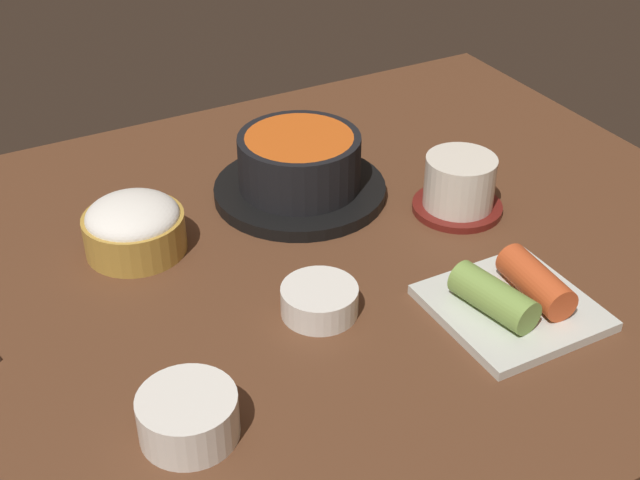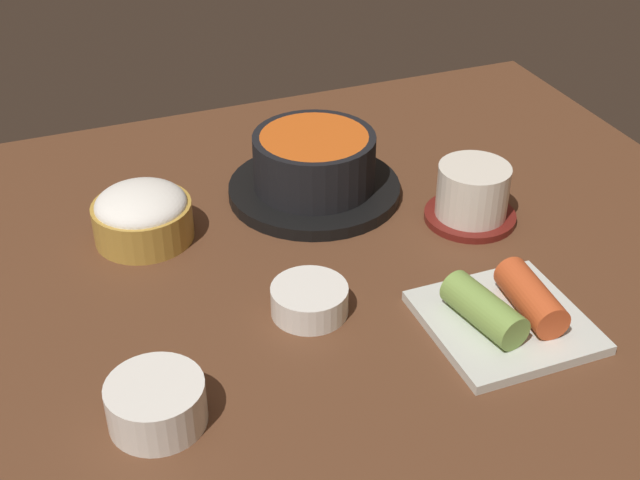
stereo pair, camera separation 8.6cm
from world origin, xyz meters
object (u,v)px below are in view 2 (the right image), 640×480
(rice_bowl, at_px, (142,214))
(side_bowl_near, at_px, (156,402))
(banchan_cup_center, at_px, (309,299))
(stone_pot, at_px, (314,168))
(kimchi_plate, at_px, (506,313))
(tea_cup_with_saucer, at_px, (471,193))

(rice_bowl, xyz_separation_m, side_bowl_near, (-0.05, -0.27, -0.01))
(banchan_cup_center, height_order, side_bowl_near, side_bowl_near)
(stone_pot, relative_size, kimchi_plate, 1.40)
(rice_bowl, xyz_separation_m, tea_cup_with_saucer, (0.34, -0.09, 0.00))
(side_bowl_near, bearing_deg, banchan_cup_center, 28.08)
(rice_bowl, distance_m, tea_cup_with_saucer, 0.36)
(stone_pot, relative_size, rice_bowl, 1.88)
(kimchi_plate, bearing_deg, banchan_cup_center, 151.95)
(banchan_cup_center, relative_size, kimchi_plate, 0.52)
(stone_pot, bearing_deg, banchan_cup_center, -112.27)
(stone_pot, xyz_separation_m, rice_bowl, (-0.20, -0.02, -0.01))
(banchan_cup_center, distance_m, kimchi_plate, 0.18)
(tea_cup_with_saucer, xyz_separation_m, side_bowl_near, (-0.39, -0.18, -0.01))
(tea_cup_with_saucer, bearing_deg, side_bowl_near, -155.15)
(stone_pot, xyz_separation_m, side_bowl_near, (-0.25, -0.29, -0.01))
(rice_bowl, bearing_deg, banchan_cup_center, -57.12)
(rice_bowl, height_order, kimchi_plate, rice_bowl)
(rice_bowl, height_order, side_bowl_near, rice_bowl)
(side_bowl_near, bearing_deg, stone_pot, 49.49)
(stone_pot, relative_size, side_bowl_near, 2.46)
(tea_cup_with_saucer, distance_m, side_bowl_near, 0.43)
(stone_pot, distance_m, tea_cup_with_saucer, 0.18)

